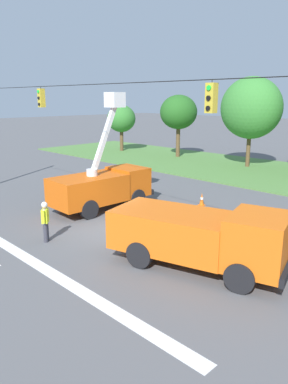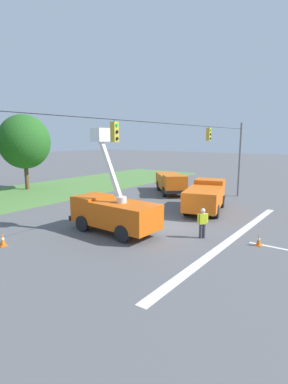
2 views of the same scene
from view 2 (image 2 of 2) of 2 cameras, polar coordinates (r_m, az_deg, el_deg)
name	(u,v)px [view 2 (image 2 of 2)]	position (r m, az deg, el deg)	size (l,w,h in m)	color
ground_plane	(170,226)	(19.89, 4.98, -6.55)	(200.00, 200.00, 0.00)	#565659
grass_verge	(17,195)	(32.76, -23.00, -0.59)	(56.00, 12.00, 0.10)	#517F3D
lane_markings	(258,244)	(17.78, 20.96, -9.24)	(17.60, 15.25, 0.01)	silver
signal_gantry	(171,162)	(19.13, 5.21, 5.75)	(26.20, 0.33, 7.20)	slate
tree_east	(24,142)	(35.53, -21.84, 8.86)	(5.49, 5.63, 8.29)	brown
utility_truck_bucket_lift	(114,211)	(18.36, -5.81, -3.56)	(2.51, 5.88, 6.32)	#D6560F
utility_truck_support_near	(206,196)	(24.15, 11.64, -0.69)	(6.85, 4.12, 2.29)	orange
utility_truck_support_far	(171,182)	(31.64, 5.13, 1.95)	(6.34, 6.07, 2.14)	orange
road_worker	(203,221)	(17.65, 11.10, -5.50)	(0.50, 0.48, 1.77)	#383842
traffic_cone_foreground_left	(3,240)	(17.94, -25.33, -8.22)	(0.36, 0.36, 0.71)	orange
traffic_cone_foreground_right	(102,207)	(24.07, -7.94, -2.77)	(0.36, 0.36, 0.73)	orange
traffic_cone_mid_right	(259,240)	(17.47, 21.01, -8.55)	(0.36, 0.36, 0.64)	orange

